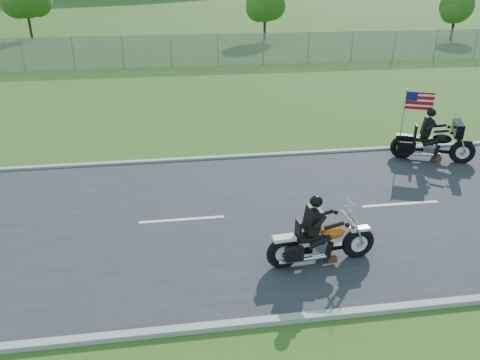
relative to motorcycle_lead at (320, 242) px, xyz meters
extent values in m
plane|color=#204816|center=(-0.96, 2.31, -0.54)|extent=(420.00, 420.00, 0.00)
cube|color=#28282B|center=(-0.96, 2.31, -0.52)|extent=(120.00, 8.00, 0.04)
cube|color=#9E9B93|center=(-0.96, 6.36, -0.49)|extent=(120.00, 0.18, 0.12)
cube|color=#9E9B93|center=(-0.96, -1.74, -0.49)|extent=(120.00, 0.18, 0.12)
cube|color=gray|center=(-5.96, 22.31, 0.46)|extent=(60.00, 0.03, 2.00)
cylinder|color=#382316|center=(5.04, 32.31, 0.72)|extent=(0.22, 0.22, 2.52)
sphere|color=#294E14|center=(5.04, 32.31, 2.61)|extent=(3.20, 3.20, 3.20)
sphere|color=#294E14|center=(5.68, 32.79, 2.25)|extent=(2.40, 2.40, 2.40)
sphere|color=#294E14|center=(4.48, 31.91, 2.16)|extent=(2.24, 2.24, 2.24)
cylinder|color=#382316|center=(-14.96, 36.31, 0.86)|extent=(0.22, 0.22, 2.80)
sphere|color=#294E14|center=(-14.24, 36.85, 2.56)|extent=(2.70, 2.70, 2.70)
sphere|color=#294E14|center=(-15.59, 35.86, 2.46)|extent=(2.52, 2.52, 2.52)
cylinder|color=#382316|center=(21.04, 30.31, 0.58)|extent=(0.22, 0.22, 2.24)
sphere|color=#294E14|center=(21.04, 30.31, 2.26)|extent=(2.80, 2.80, 2.80)
sphere|color=#294E14|center=(21.60, 30.73, 1.94)|extent=(2.10, 2.10, 2.10)
sphere|color=#294E14|center=(20.55, 29.96, 1.86)|extent=(1.96, 1.96, 1.96)
torus|color=black|center=(0.92, 0.08, -0.15)|extent=(0.78, 0.25, 0.76)
torus|color=black|center=(-0.83, -0.07, -0.15)|extent=(0.78, 0.25, 0.76)
ellipsoid|color=#DE5A10|center=(0.27, 0.02, 0.23)|extent=(0.61, 0.38, 0.29)
cube|color=black|center=(-0.27, -0.02, 0.19)|extent=(0.59, 0.36, 0.12)
cube|color=black|center=(-0.22, -0.02, 0.59)|extent=(0.28, 0.43, 0.57)
sphere|color=black|center=(-0.16, -0.01, 1.03)|extent=(0.30, 0.30, 0.28)
cube|color=silver|center=(0.68, 0.06, 0.72)|extent=(0.08, 0.48, 0.41)
torus|color=black|center=(6.35, 4.81, -0.12)|extent=(0.83, 0.50, 0.82)
torus|color=black|center=(4.61, 5.54, -0.12)|extent=(0.83, 0.50, 0.82)
ellipsoid|color=black|center=(5.70, 5.08, 0.28)|extent=(0.71, 0.57, 0.31)
cube|color=black|center=(5.17, 5.30, 0.23)|extent=(0.69, 0.54, 0.13)
cube|color=black|center=(5.22, 5.28, 0.67)|extent=(0.42, 0.51, 0.61)
sphere|color=black|center=(5.28, 5.26, 1.14)|extent=(0.39, 0.39, 0.30)
cube|color=black|center=(6.09, 4.92, 0.67)|extent=(0.56, 0.91, 0.44)
cube|color=#B70C11|center=(5.00, 5.61, 1.44)|extent=(0.83, 0.36, 0.58)
camera|label=1|loc=(-2.99, -8.35, 5.56)|focal=35.00mm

